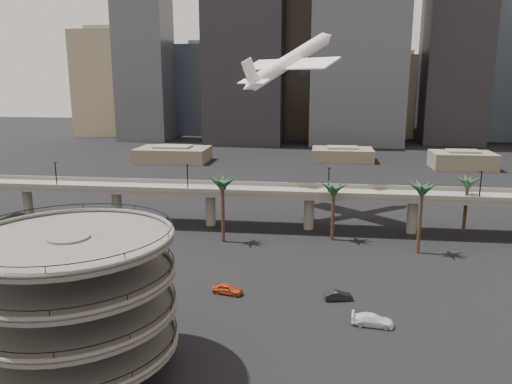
# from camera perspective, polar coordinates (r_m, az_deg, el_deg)

# --- Properties ---
(ground) EXTENTS (700.00, 700.00, 0.00)m
(ground) POSITION_cam_1_polar(r_m,az_deg,el_deg) (61.94, -6.21, -18.82)
(ground) COLOR black
(ground) RESTS_ON ground
(parking_ramp) EXTENTS (22.20, 22.20, 17.35)m
(parking_ramp) POSITION_cam_1_polar(r_m,az_deg,el_deg) (58.38, -20.15, -10.77)
(parking_ramp) COLOR #504E4B
(parking_ramp) RESTS_ON ground
(overpass) EXTENTS (130.00, 9.30, 14.70)m
(overpass) POSITION_cam_1_polar(r_m,az_deg,el_deg) (109.81, 0.36, -0.35)
(overpass) COLOR slate
(overpass) RESTS_ON ground
(palm_trees) EXTENTS (54.40, 18.40, 14.00)m
(palm_trees) POSITION_cam_1_polar(r_m,az_deg,el_deg) (101.19, 12.00, 0.52)
(palm_trees) COLOR #432B1C
(palm_trees) RESTS_ON ground
(low_buildings) EXTENTS (135.00, 27.50, 6.80)m
(low_buildings) POSITION_cam_1_polar(r_m,az_deg,el_deg) (195.75, 5.50, 4.13)
(low_buildings) COLOR #665D4B
(low_buildings) RESTS_ON ground
(skyline) EXTENTS (269.00, 86.00, 130.39)m
(skyline) POSITION_cam_1_polar(r_m,az_deg,el_deg) (268.63, 8.12, 16.02)
(skyline) COLOR #807458
(skyline) RESTS_ON ground
(airborne_jet) EXTENTS (24.01, 24.47, 15.99)m
(airborne_jet) POSITION_cam_1_polar(r_m,az_deg,el_deg) (121.71, 3.90, 14.69)
(airborne_jet) COLOR white
(airborne_jet) RESTS_ON ground
(car_a) EXTENTS (5.03, 2.90, 1.61)m
(car_a) POSITION_cam_1_polar(r_m,az_deg,el_deg) (78.32, -3.28, -10.99)
(car_a) COLOR #C4441C
(car_a) RESTS_ON ground
(car_b) EXTENTS (4.45, 2.31, 1.39)m
(car_b) POSITION_cam_1_polar(r_m,az_deg,el_deg) (77.21, 9.37, -11.60)
(car_b) COLOR black
(car_b) RESTS_ON ground
(car_c) EXTENTS (5.77, 2.83, 1.61)m
(car_c) POSITION_cam_1_polar(r_m,az_deg,el_deg) (70.81, 13.17, -14.05)
(car_c) COLOR white
(car_c) RESTS_ON ground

